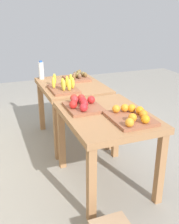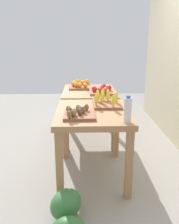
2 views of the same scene
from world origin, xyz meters
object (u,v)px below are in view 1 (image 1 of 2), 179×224
Objects in this scene: display_table_right at (72,93)px; orange_bin at (131,116)px; water_bottle at (41,70)px; apple_bin at (82,104)px; watermelon_pile at (71,108)px; banana_crate at (64,87)px; kiwi_bin at (77,77)px; display_table_left at (106,125)px.

orange_bin is (-1.35, -0.14, 0.16)m from display_table_right.
apple_bin is at bearing -174.09° from water_bottle.
apple_bin is 1.94m from watermelon_pile.
orange_bin is 1.02× the size of banana_crate.
kiwi_bin reaches higher than watermelon_pile.
apple_bin is at bearing 38.70° from display_table_left.
display_table_right is 1.05m from watermelon_pile.
display_table_right is at bearing -11.02° from apple_bin.
display_table_right is (1.12, 0.00, 0.00)m from display_table_left.
display_table_left is at bearing -169.04° from banana_crate.
water_bottle is 0.40× the size of watermelon_pile.
kiwi_bin is (0.21, -0.15, 0.15)m from display_table_right.
apple_bin reaches higher than orange_bin.
watermelon_pile is (0.85, -0.25, -0.55)m from display_table_right.
orange_bin is at bearing -174.09° from display_table_right.
watermelon_pile is at bearing -21.48° from banana_crate.
apple_bin is at bearing 35.21° from orange_bin.
watermelon_pile is at bearing -7.26° from display_table_left.
display_table_left is 4.01× the size of water_bottle.
apple_bin reaches higher than display_table_right.
banana_crate is (-0.23, 0.17, 0.17)m from display_table_right.
kiwi_bin is (1.11, -0.33, -0.01)m from apple_bin.
kiwi_bin is (0.44, -0.33, -0.01)m from banana_crate.
water_bottle reaches higher than orange_bin.
orange_bin is 1.77× the size of water_bottle.
display_table_right is 0.58m from water_bottle.
banana_crate is at bearing 143.23° from kiwi_bin.
orange_bin reaches higher than kiwi_bin.
orange_bin is 0.71× the size of watermelon_pile.
apple_bin is 0.91× the size of banana_crate.
apple_bin is 1.57× the size of water_bottle.
display_table_right is at bearing 5.91° from orange_bin.
watermelon_pile is (1.97, -0.25, -0.55)m from display_table_left.
watermelon_pile is at bearing -2.92° from orange_bin.
orange_bin is 1.56m from kiwi_bin.
orange_bin is 1.16m from banana_crate.
display_table_left is 0.31m from orange_bin.
apple_bin is at bearing 179.80° from banana_crate.
banana_crate is (1.12, 0.31, 0.01)m from orange_bin.
banana_crate is at bearing 15.58° from orange_bin.
banana_crate is 1.73× the size of water_bottle.
water_bottle reaches higher than apple_bin.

